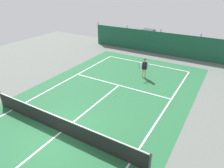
{
  "coord_description": "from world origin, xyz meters",
  "views": [
    {
      "loc": [
        6.76,
        -6.0,
        7.23
      ],
      "look_at": [
        0.33,
        4.8,
        0.9
      ],
      "focal_mm": 32.77,
      "sensor_mm": 36.0,
      "label": 1
    }
  ],
  "objects_px": {
    "parked_car": "(146,36)",
    "tennis_ball_midcourt": "(114,96)",
    "tennis_ball_near_player": "(159,66)",
    "tennis_ball_by_sideline": "(165,92)",
    "tennis_net": "(60,124)",
    "tennis_player": "(144,67)"
  },
  "relations": [
    {
      "from": "parked_car",
      "to": "tennis_ball_midcourt",
      "type": "bearing_deg",
      "value": -68.53
    },
    {
      "from": "tennis_ball_near_player",
      "to": "tennis_ball_by_sideline",
      "type": "xyz_separation_m",
      "value": [
        2.09,
        -4.58,
        0.0
      ]
    },
    {
      "from": "tennis_ball_midcourt",
      "to": "tennis_ball_near_player",
      "type": "bearing_deg",
      "value": 83.4
    },
    {
      "from": "tennis_net",
      "to": "tennis_player",
      "type": "height_order",
      "value": "tennis_player"
    },
    {
      "from": "tennis_ball_midcourt",
      "to": "tennis_ball_by_sideline",
      "type": "height_order",
      "value": "same"
    },
    {
      "from": "tennis_net",
      "to": "tennis_player",
      "type": "relative_size",
      "value": 6.17
    },
    {
      "from": "tennis_net",
      "to": "tennis_player",
      "type": "bearing_deg",
      "value": 82.88
    },
    {
      "from": "tennis_net",
      "to": "tennis_ball_near_player",
      "type": "distance_m",
      "value": 11.82
    },
    {
      "from": "tennis_player",
      "to": "tennis_ball_midcourt",
      "type": "height_order",
      "value": "tennis_player"
    },
    {
      "from": "tennis_ball_by_sideline",
      "to": "parked_car",
      "type": "xyz_separation_m",
      "value": [
        -6.37,
        11.83,
        0.81
      ]
    },
    {
      "from": "tennis_ball_midcourt",
      "to": "parked_car",
      "type": "distance_m",
      "value": 14.71
    },
    {
      "from": "tennis_ball_near_player",
      "to": "tennis_ball_midcourt",
      "type": "xyz_separation_m",
      "value": [
        -0.81,
        -7.02,
        0.0
      ]
    },
    {
      "from": "tennis_ball_near_player",
      "to": "parked_car",
      "type": "relative_size",
      "value": 0.01
    },
    {
      "from": "tennis_net",
      "to": "tennis_ball_by_sideline",
      "type": "distance_m",
      "value": 7.96
    },
    {
      "from": "tennis_ball_near_player",
      "to": "parked_car",
      "type": "height_order",
      "value": "parked_car"
    },
    {
      "from": "tennis_player",
      "to": "parked_car",
      "type": "xyz_separation_m",
      "value": [
        -4.02,
        10.28,
        -0.12
      ]
    },
    {
      "from": "tennis_net",
      "to": "tennis_player",
      "type": "distance_m",
      "value": 8.79
    },
    {
      "from": "tennis_ball_midcourt",
      "to": "tennis_player",
      "type": "bearing_deg",
      "value": 82.3
    },
    {
      "from": "tennis_player",
      "to": "tennis_ball_near_player",
      "type": "height_order",
      "value": "tennis_player"
    },
    {
      "from": "tennis_ball_near_player",
      "to": "tennis_ball_by_sideline",
      "type": "height_order",
      "value": "same"
    },
    {
      "from": "tennis_net",
      "to": "tennis_player",
      "type": "xyz_separation_m",
      "value": [
        1.09,
        8.71,
        0.45
      ]
    },
    {
      "from": "tennis_player",
      "to": "tennis_ball_by_sideline",
      "type": "distance_m",
      "value": 2.97
    }
  ]
}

